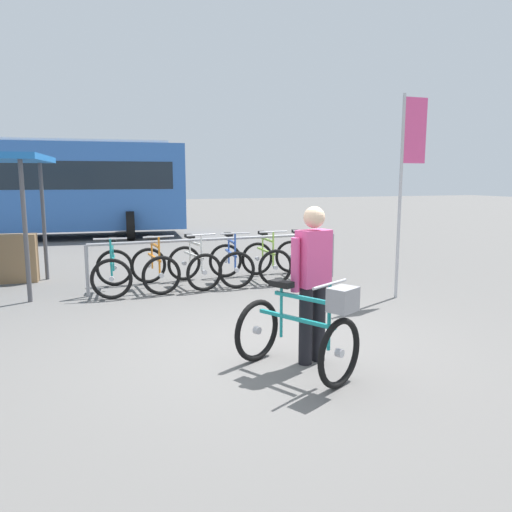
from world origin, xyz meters
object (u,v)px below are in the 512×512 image
racked_bike_white (194,266)px  bus_distant (22,184)px  racked_bike_lime (266,261)px  person_with_featured_bike (313,278)px  racked_bike_black (299,259)px  racked_bike_blue (231,263)px  racked_bike_orange (155,268)px  racked_bike_teal (113,271)px  featured_bicycle (303,332)px  banner_flag (409,158)px

racked_bike_white → bus_distant: (-3.60, 8.64, 1.37)m
racked_bike_white → racked_bike_lime: size_ratio=1.07×
racked_bike_lime → bus_distant: 10.03m
racked_bike_white → person_with_featured_bike: person_with_featured_bike is taller
racked_bike_white → racked_bike_lime: (1.40, 0.05, -0.00)m
racked_bike_black → person_with_featured_bike: (-1.73, -4.16, 0.54)m
racked_bike_blue → racked_bike_orange: bearing=-178.2°
racked_bike_teal → racked_bike_white: 1.40m
racked_bike_lime → featured_bicycle: (-1.27, -4.42, 0.08)m
banner_flag → racked_bike_orange: bearing=152.4°
banner_flag → racked_bike_lime: bearing=128.9°
racked_bike_black → banner_flag: bearing=-65.5°
person_with_featured_bike → racked_bike_orange: bearing=104.7°
person_with_featured_bike → racked_bike_blue: bearing=85.4°
racked_bike_white → banner_flag: (3.03, -1.97, 1.86)m
racked_bike_white → bus_distant: bus_distant is taller
person_with_featured_bike → banner_flag: banner_flag is taller
racked_bike_blue → featured_bicycle: (-0.57, -4.40, 0.08)m
racked_bike_white → racked_bike_lime: bearing=1.8°
racked_bike_black → racked_bike_blue: bearing=-178.2°
bus_distant → banner_flag: (6.63, -10.61, 0.49)m
racked_bike_lime → racked_bike_teal: bearing=-178.2°
racked_bike_orange → racked_bike_white: (0.70, 0.02, 0.00)m
racked_bike_teal → banner_flag: banner_flag is taller
racked_bike_blue → person_with_featured_bike: person_with_featured_bike is taller
racked_bike_orange → racked_bike_lime: 2.10m
racked_bike_white → featured_bicycle: bearing=-88.4°
racked_bike_blue → racked_bike_lime: 0.70m
racked_bike_teal → person_with_featured_bike: size_ratio=0.72×
racked_bike_teal → banner_flag: size_ratio=0.37×
racked_bike_black → featured_bicycle: same height
racked_bike_blue → banner_flag: bearing=-40.6°
racked_bike_lime → banner_flag: banner_flag is taller
racked_bike_teal → racked_bike_black: (3.50, 0.11, 0.00)m
racked_bike_orange → bus_distant: size_ratio=0.11×
racked_bike_black → person_with_featured_bike: size_ratio=0.71×
bus_distant → racked_bike_black: bearing=-56.4°
racked_bike_orange → racked_bike_lime: (2.10, 0.07, 0.00)m
racked_bike_teal → racked_bike_blue: size_ratio=1.03×
racked_bike_orange → bus_distant: bearing=108.5°
racked_bike_orange → banner_flag: banner_flag is taller
bus_distant → racked_bike_orange: bearing=-71.5°
person_with_featured_bike → featured_bicycle: bearing=-129.8°
racked_bike_blue → bus_distant: (-4.30, 8.61, 1.37)m
racked_bike_orange → bus_distant: bus_distant is taller
banner_flag → racked_bike_blue: bearing=139.4°
banner_flag → featured_bicycle: bearing=-140.4°
racked_bike_teal → bus_distant: bus_distant is taller
racked_bike_teal → featured_bicycle: size_ratio=0.93×
featured_bicycle → bus_distant: (-3.73, 13.01, 1.30)m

